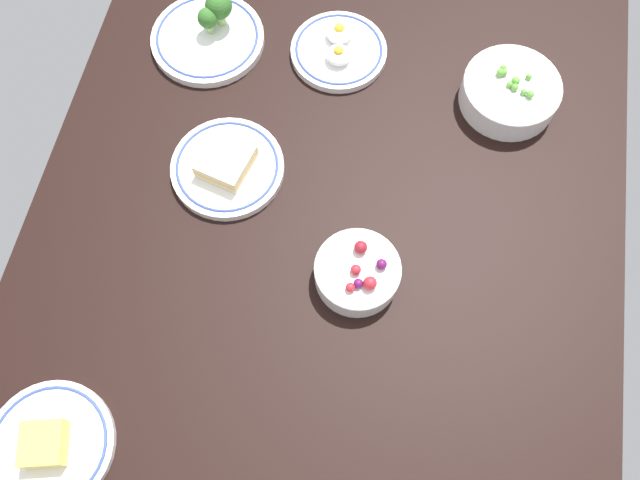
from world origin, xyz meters
TOP-DOWN VIEW (x-y plane):
  - dining_table at (0.00, 0.00)cm, footprint 123.01×97.73cm
  - plate_cheese at (-38.14, 32.20)cm, footprint 18.54×18.54cm
  - plate_eggs at (38.18, 3.75)cm, footprint 17.68×17.68cm
  - bowl_berries at (-4.51, -6.81)cm, footprint 13.60×13.60cm
  - bowl_peas at (33.51, -27.50)cm, footprint 17.14×17.14cm
  - plate_sandwich at (10.58, 17.97)cm, footprint 19.21×19.21cm
  - plate_broccoli at (36.85, 27.84)cm, footprint 20.92×20.92cm

SIDE VIEW (x-z plane):
  - dining_table at x=0.00cm, z-range 0.00..4.00cm
  - plate_eggs at x=38.18cm, z-range 2.78..7.66cm
  - plate_cheese at x=-38.14cm, z-range 2.78..7.74cm
  - plate_sandwich at x=10.58cm, z-range 3.06..7.80cm
  - plate_broccoli at x=36.85cm, z-range 1.54..9.97cm
  - bowl_berries at x=-4.51cm, z-range 3.38..9.67cm
  - bowl_peas at x=33.51cm, z-range 3.61..9.99cm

